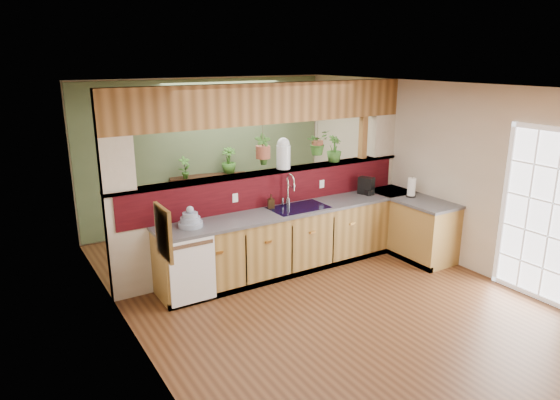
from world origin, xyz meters
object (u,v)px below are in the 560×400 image
coffee_maker (367,186)px  shelving_console (210,200)px  dish_stack (190,220)px  glass_jar (283,153)px  soap_dispenser (271,201)px  paper_towel (412,188)px  faucet (289,188)px

coffee_maker → shelving_console: size_ratio=0.20×
dish_stack → glass_jar: glass_jar is taller
dish_stack → soap_dispenser: dish_stack is taller
dish_stack → shelving_console: size_ratio=0.23×
dish_stack → paper_towel: (3.36, -0.45, 0.06)m
faucet → coffee_maker: size_ratio=1.76×
dish_stack → shelving_console: bearing=61.2°
coffee_maker → glass_jar: 1.47m
glass_jar → shelving_console: bearing=100.2°
faucet → coffee_maker: bearing=-4.9°
soap_dispenser → coffee_maker: (1.63, -0.13, 0.02)m
coffee_maker → glass_jar: size_ratio=0.59×
coffee_maker → shelving_console: 2.82m
shelving_console → dish_stack: bearing=-102.0°
paper_towel → glass_jar: bearing=155.9°
soap_dispenser → paper_towel: paper_towel is taller
paper_towel → shelving_console: 3.47m
faucet → soap_dispenser: faucet is taller
soap_dispenser → paper_towel: size_ratio=0.64×
faucet → coffee_maker: 1.35m
shelving_console → faucet: bearing=-65.0°
faucet → paper_towel: bearing=-17.6°
dish_stack → coffee_maker: dish_stack is taller
faucet → dish_stack: 1.56m
dish_stack → coffee_maker: bearing=0.3°
faucet → glass_jar: glass_jar is taller
soap_dispenser → glass_jar: size_ratio=0.44×
glass_jar → paper_towel: bearing=-24.1°
soap_dispenser → shelving_console: 2.16m
coffee_maker → glass_jar: glass_jar is taller
soap_dispenser → coffee_maker: size_ratio=0.75×
dish_stack → paper_towel: 3.39m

